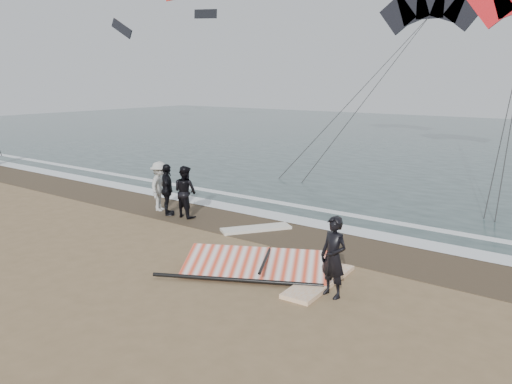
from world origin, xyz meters
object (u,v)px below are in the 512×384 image
(man_main, at_px, (333,257))
(board_white, at_px, (319,281))
(sail_rig, at_px, (257,265))
(board_cream, at_px, (256,229))

(man_main, distance_m, board_white, 1.16)
(board_white, bearing_deg, sail_rig, -171.92)
(man_main, xyz_separation_m, board_cream, (-4.39, 3.05, -0.89))
(board_cream, bearing_deg, man_main, 0.50)
(sail_rig, bearing_deg, man_main, -3.89)
(man_main, distance_m, board_cream, 5.42)
(man_main, bearing_deg, board_white, 155.82)
(man_main, bearing_deg, board_cream, 159.35)
(board_white, relative_size, board_cream, 1.13)
(board_cream, distance_m, sail_rig, 3.62)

